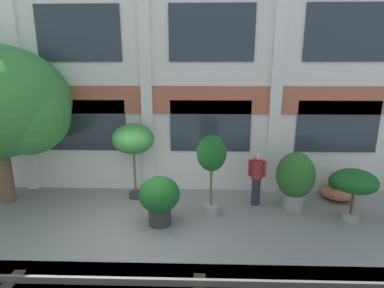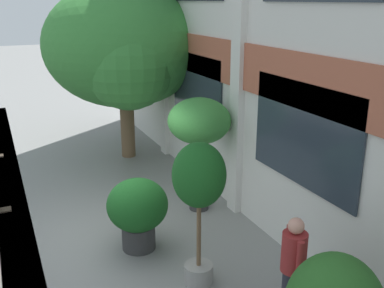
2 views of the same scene
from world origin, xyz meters
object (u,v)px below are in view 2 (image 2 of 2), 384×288
Objects in this scene: potted_plant_stone_basin at (138,209)px; resident_by_doorway at (293,269)px; potted_plant_low_pan at (199,185)px; potted_plant_terracotta_small at (199,123)px; broadleaf_tree at (124,49)px.

potted_plant_stone_basin is 0.81× the size of resident_by_doorway.
potted_plant_low_pan reaches higher than potted_plant_stone_basin.
potted_plant_stone_basin is 3.08m from resident_by_doorway.
potted_plant_terracotta_small reaches higher than potted_plant_stone_basin.
potted_plant_stone_basin is (4.98, -1.29, -2.27)m from broadleaf_tree.
potted_plant_terracotta_small is (3.96, 0.40, -1.12)m from broadleaf_tree.
potted_plant_low_pan is 1.78m from resident_by_doorway.
potted_plant_low_pan is 1.76× the size of potted_plant_stone_basin.
potted_plant_terracotta_small is 1.49× the size of resident_by_doorway.
potted_plant_low_pan is 1.75m from potted_plant_stone_basin.
resident_by_doorway is at bearing 24.87° from potted_plant_stone_basin.
potted_plant_terracotta_small is at bearing -78.28° from resident_by_doorway.
potted_plant_low_pan is at bearing -44.70° from resident_by_doorway.
potted_plant_low_pan is 1.43× the size of resident_by_doorway.
potted_plant_terracotta_small is 2.28m from potted_plant_stone_basin.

